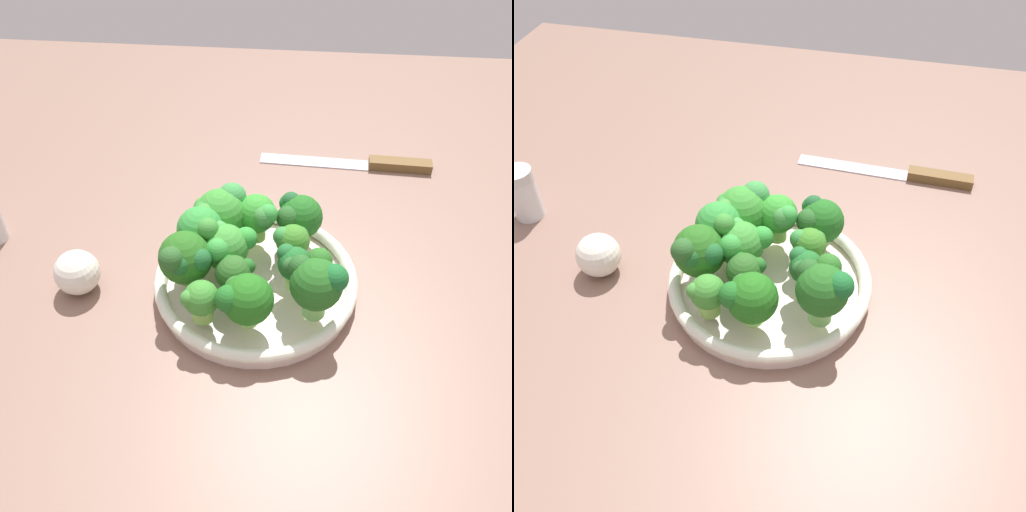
# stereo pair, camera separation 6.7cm
# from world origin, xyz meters

# --- Properties ---
(ground_plane) EXTENTS (1.30, 1.30, 0.03)m
(ground_plane) POSITION_xyz_m (0.00, 0.00, -0.01)
(ground_plane) COLOR #7F6052
(bowl) EXTENTS (0.25, 0.25, 0.03)m
(bowl) POSITION_xyz_m (-0.03, -0.04, 0.01)
(bowl) COLOR silver
(bowl) RESTS_ON ground_plane
(broccoli_floret_0) EXTENTS (0.06, 0.06, 0.06)m
(broccoli_floret_0) POSITION_xyz_m (-0.02, -0.00, 0.07)
(broccoli_floret_0) COLOR #84BF50
(broccoli_floret_0) RESTS_ON bowl
(broccoli_floret_1) EXTENTS (0.07, 0.06, 0.07)m
(broccoli_floret_1) POSITION_xyz_m (-0.05, 0.04, 0.07)
(broccoli_floret_1) COLOR #88BA4D
(broccoli_floret_1) RESTS_ON bowl
(broccoli_floret_2) EXTENTS (0.07, 0.07, 0.07)m
(broccoli_floret_2) POSITION_xyz_m (0.03, 0.01, 0.07)
(broccoli_floret_2) COLOR #97D163
(broccoli_floret_2) RESTS_ON bowl
(broccoli_floret_3) EXTENTS (0.05, 0.04, 0.06)m
(broccoli_floret_3) POSITION_xyz_m (-0.04, -0.08, 0.06)
(broccoli_floret_3) COLOR #8DC15A
(broccoli_floret_3) RESTS_ON bowl
(broccoli_floret_4) EXTENTS (0.06, 0.06, 0.07)m
(broccoli_floret_4) POSITION_xyz_m (-0.10, -0.03, 0.06)
(broccoli_floret_4) COLOR #96D964
(broccoli_floret_4) RESTS_ON bowl
(broccoli_floret_5) EXTENTS (0.04, 0.05, 0.05)m
(broccoli_floret_5) POSITION_xyz_m (-0.06, -0.01, 0.06)
(broccoli_floret_5) COLOR #76B654
(broccoli_floret_5) RESTS_ON bowl
(broccoli_floret_6) EXTENTS (0.04, 0.04, 0.05)m
(broccoli_floret_6) POSITION_xyz_m (-0.10, 0.02, 0.06)
(broccoli_floret_6) COLOR #88BE53
(broccoli_floret_6) RESTS_ON bowl
(broccoli_floret_7) EXTENTS (0.06, 0.06, 0.06)m
(broccoli_floret_7) POSITION_xyz_m (0.04, -0.08, 0.06)
(broccoli_floret_7) COLOR #86BF63
(broccoli_floret_7) RESTS_ON bowl
(broccoli_floret_8) EXTENTS (0.06, 0.06, 0.07)m
(broccoli_floret_8) POSITION_xyz_m (-0.01, 0.03, 0.07)
(broccoli_floret_8) COLOR #87C961
(broccoli_floret_8) RESTS_ON bowl
(broccoli_floret_9) EXTENTS (0.05, 0.05, 0.06)m
(broccoli_floret_9) POSITION_xyz_m (0.03, -0.03, 0.07)
(broccoli_floret_9) COLOR #99DA61
(broccoli_floret_9) RESTS_ON bowl
(broccoli_floret_10) EXTENTS (0.04, 0.04, 0.05)m
(broccoli_floret_10) POSITION_xyz_m (-0.00, -0.08, 0.06)
(broccoli_floret_10) COLOR #82C35B
(broccoli_floret_10) RESTS_ON bowl
(broccoli_floret_11) EXTENTS (0.07, 0.07, 0.08)m
(broccoli_floret_11) POSITION_xyz_m (-0.08, -0.11, 0.08)
(broccoli_floret_11) COLOR #78BE60
(broccoli_floret_11) RESTS_ON bowl
(knife) EXTENTS (0.03, 0.27, 0.01)m
(knife) POSITION_xyz_m (0.25, -0.19, 0.01)
(knife) COLOR silver
(knife) RESTS_ON ground_plane
(garlic_bulb) EXTENTS (0.06, 0.06, 0.06)m
(garlic_bulb) POSITION_xyz_m (-0.04, 0.18, 0.03)
(garlic_bulb) COLOR silver
(garlic_bulb) RESTS_ON ground_plane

